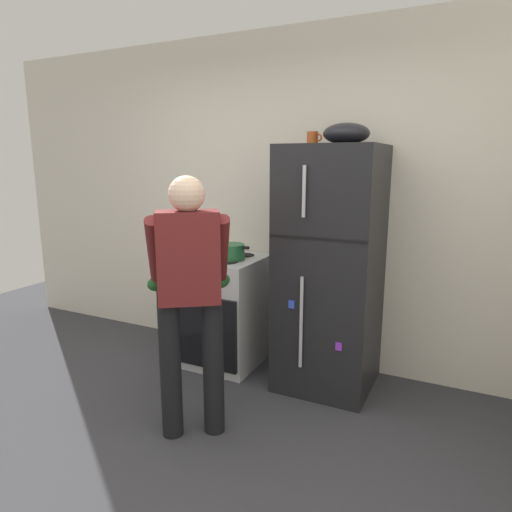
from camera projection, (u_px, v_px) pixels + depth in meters
ground at (143, 492)px, 2.33m from camera, size 8.00×8.00×0.00m
kitchen_wall_back at (288, 201)px, 3.76m from camera, size 6.00×0.10×2.70m
refrigerator at (330, 270)px, 3.31m from camera, size 0.68×0.72×1.79m
stove_range at (217, 309)px, 3.81m from camera, size 0.76×0.67×0.91m
person_cook at (190, 286)px, 2.68m from camera, size 0.63×0.66×1.60m
red_pot at (230, 251)px, 3.60m from camera, size 0.33×0.23×0.12m
coffee_mug at (313, 138)px, 3.24m from camera, size 0.11×0.08×0.10m
pepper_mill at (199, 239)px, 4.01m from camera, size 0.05×0.05×0.18m
mixing_bowl at (346, 134)px, 3.08m from camera, size 0.32×0.32×0.14m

